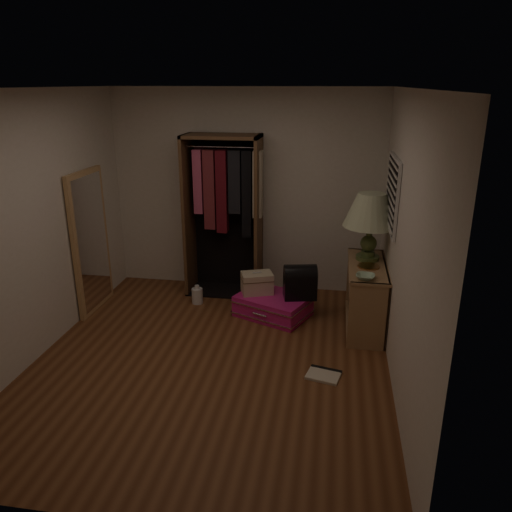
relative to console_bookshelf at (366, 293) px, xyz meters
name	(u,v)px	position (x,y,z in m)	size (l,w,h in m)	color
ground	(212,360)	(-1.54, -1.03, -0.40)	(4.00, 4.00, 0.00)	brown
room_walls	(216,215)	(-1.47, -0.98, 1.10)	(3.52, 4.02, 2.60)	beige
console_bookshelf	(366,293)	(0.00, 0.00, 0.00)	(0.42, 1.12, 0.75)	#9A714A
open_wardrobe	(225,202)	(-1.77, 0.74, 0.81)	(0.98, 0.50, 2.05)	brown
floor_mirror	(91,242)	(-3.24, -0.03, 0.45)	(0.06, 0.80, 1.70)	tan
pink_suitcase	(273,306)	(-1.06, 0.09, -0.28)	(0.99, 0.87, 0.25)	#CC1874
train_case	(257,283)	(-1.27, 0.16, -0.03)	(0.43, 0.36, 0.27)	#C1B293
black_bag	(300,281)	(-0.75, 0.10, 0.06)	(0.42, 0.31, 0.41)	black
table_lamp	(371,212)	(0.00, 0.16, 0.90)	(0.64, 0.64, 0.76)	#44562A
brass_tray	(368,266)	(0.00, -0.09, 0.35)	(0.26, 0.26, 0.01)	#9E6E3C
ceramic_bowl	(365,277)	(-0.05, -0.46, 0.37)	(0.19, 0.19, 0.05)	#9FBF9F
white_jug	(197,295)	(-2.05, 0.28, -0.30)	(0.17, 0.17, 0.24)	silver
floor_book	(324,374)	(-0.41, -1.12, -0.39)	(0.35, 0.31, 0.03)	beige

